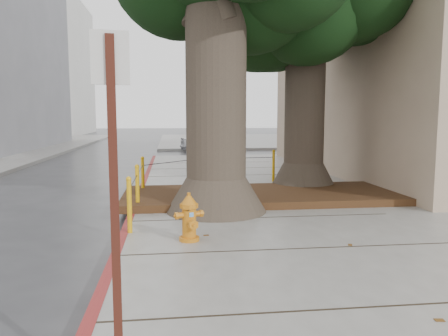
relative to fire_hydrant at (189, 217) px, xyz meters
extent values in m
plane|color=#28282B|center=(0.94, -0.61, -0.52)|extent=(140.00, 140.00, 0.00)
cube|color=slate|center=(6.94, 29.39, -0.44)|extent=(16.00, 20.00, 0.15)
cube|color=maroon|center=(-1.06, 1.89, -0.44)|extent=(0.14, 26.00, 0.16)
cube|color=black|center=(1.84, 3.29, -0.29)|extent=(6.40, 2.60, 0.16)
cube|color=silver|center=(-16.06, 44.39, 6.98)|extent=(12.00, 18.00, 15.00)
cube|color=silver|center=(16.94, 25.39, 3.98)|extent=(10.00, 10.00, 9.00)
cube|color=slate|center=(22.94, 31.39, 5.48)|extent=(12.00, 14.00, 12.00)
cone|color=#4C3F33|center=(0.64, 2.09, -0.02)|extent=(2.04, 2.04, 0.70)
cylinder|color=#4C3F33|center=(0.64, 2.09, 2.01)|extent=(1.20, 1.20, 4.22)
cone|color=#4C3F33|center=(3.24, 4.59, -0.02)|extent=(1.77, 1.77, 0.70)
cylinder|color=#4C3F33|center=(3.24, 4.59, 1.80)|extent=(1.04, 1.04, 3.84)
sphere|color=black|center=(4.34, 4.99, 4.47)|extent=(3.00, 3.00, 3.00)
cylinder|color=#E3A20C|center=(-0.96, 0.59, 0.08)|extent=(0.08, 0.08, 0.90)
sphere|color=#E3A20C|center=(-0.96, 0.59, 0.53)|extent=(0.09, 0.09, 0.09)
cylinder|color=#E3A20C|center=(-0.96, 2.39, 0.08)|extent=(0.08, 0.08, 0.90)
sphere|color=#E3A20C|center=(-0.96, 2.39, 0.53)|extent=(0.09, 0.09, 0.09)
cylinder|color=#E3A20C|center=(-0.96, 4.19, 0.08)|extent=(0.08, 0.08, 0.90)
sphere|color=#E3A20C|center=(-0.96, 4.19, 0.53)|extent=(0.09, 0.09, 0.09)
cylinder|color=#E3A20C|center=(0.54, 5.69, 0.08)|extent=(0.08, 0.08, 0.90)
sphere|color=#E3A20C|center=(0.54, 5.69, 0.53)|extent=(0.09, 0.09, 0.09)
cylinder|color=#E3A20C|center=(2.74, 5.89, 0.08)|extent=(0.08, 0.08, 0.90)
sphere|color=#E3A20C|center=(2.74, 5.89, 0.53)|extent=(0.09, 0.09, 0.09)
cylinder|color=black|center=(-0.96, 1.49, 0.35)|extent=(0.02, 1.80, 0.02)
cylinder|color=black|center=(-0.96, 3.29, 0.35)|extent=(0.02, 1.80, 0.02)
cylinder|color=black|center=(-0.21, 4.94, 0.35)|extent=(1.51, 1.51, 0.02)
cylinder|color=black|center=(1.64, 5.79, 0.35)|extent=(2.20, 0.22, 0.02)
cylinder|color=orange|center=(0.00, 0.01, -0.34)|extent=(0.39, 0.39, 0.06)
cylinder|color=orange|center=(0.00, 0.01, -0.07)|extent=(0.27, 0.27, 0.49)
cylinder|color=orange|center=(0.00, 0.01, 0.18)|extent=(0.36, 0.36, 0.07)
cone|color=orange|center=(0.00, 0.01, 0.28)|extent=(0.33, 0.33, 0.14)
cylinder|color=orange|center=(0.00, 0.01, 0.36)|extent=(0.07, 0.07, 0.05)
cylinder|color=orange|center=(-0.12, -0.03, 0.04)|extent=(0.16, 0.13, 0.09)
cylinder|color=orange|center=(0.12, 0.04, 0.04)|extent=(0.16, 0.13, 0.09)
cylinder|color=orange|center=(0.03, -0.11, -0.07)|extent=(0.16, 0.17, 0.13)
cube|color=#5999D8|center=(0.03, -0.10, 0.06)|extent=(0.07, 0.02, 0.07)
cube|color=#471911|center=(-0.65, -3.71, 0.85)|extent=(0.07, 0.07, 2.44)
cube|color=silver|center=(-0.65, -3.71, 1.93)|extent=(0.24, 0.05, 0.34)
imported|color=#B7B8BD|center=(2.01, 18.68, 0.06)|extent=(3.54, 1.71, 1.17)
imported|color=maroon|center=(8.25, 16.89, 0.11)|extent=(3.91, 1.56, 1.26)
camera|label=1|loc=(-0.27, -6.62, 1.56)|focal=35.00mm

